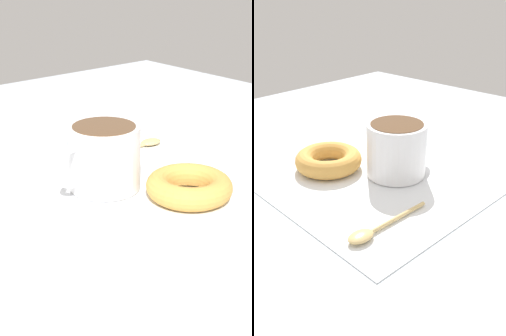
% 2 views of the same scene
% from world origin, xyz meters
% --- Properties ---
extents(ground_plane, '(1.20, 1.20, 0.02)m').
position_xyz_m(ground_plane, '(0.00, 0.00, -0.01)').
color(ground_plane, '#B2BCC6').
extents(napkin, '(0.34, 0.34, 0.00)m').
position_xyz_m(napkin, '(-0.03, 0.01, 0.00)').
color(napkin, white).
rests_on(napkin, ground_plane).
extents(coffee_cup, '(0.09, 0.13, 0.09)m').
position_xyz_m(coffee_cup, '(-0.02, 0.04, 0.05)').
color(coffee_cup, white).
rests_on(coffee_cup, napkin).
extents(donut, '(0.11, 0.11, 0.03)m').
position_xyz_m(donut, '(-0.12, -0.02, 0.02)').
color(donut, gold).
rests_on(donut, napkin).
extents(spoon, '(0.03, 0.13, 0.01)m').
position_xyz_m(spoon, '(0.06, -0.10, 0.01)').
color(spoon, '#D8B772').
rests_on(spoon, napkin).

